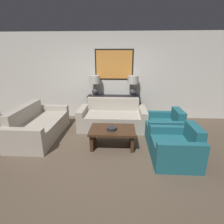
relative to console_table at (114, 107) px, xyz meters
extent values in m
plane|color=brown|center=(0.00, -2.14, -0.38)|extent=(20.00, 20.00, 0.00)
cube|color=beige|center=(0.00, 0.26, 0.94)|extent=(7.95, 0.10, 2.65)
cube|color=black|center=(0.00, 0.20, 1.32)|extent=(1.18, 0.01, 0.92)
cube|color=orange|center=(0.00, 0.19, 1.32)|extent=(1.10, 0.02, 0.84)
cube|color=black|center=(0.00, 0.00, 0.00)|extent=(1.64, 0.35, 0.77)
cylinder|color=#333338|center=(-0.58, 0.00, 0.40)|extent=(0.17, 0.17, 0.02)
sphere|color=#333338|center=(-0.58, 0.00, 0.51)|extent=(0.20, 0.20, 0.20)
cylinder|color=#8C7A51|center=(-0.58, 0.00, 0.69)|extent=(0.02, 0.02, 0.16)
cylinder|color=#B2ADA3|center=(-0.58, 0.00, 0.89)|extent=(0.32, 0.32, 0.24)
cylinder|color=#333338|center=(0.58, 0.00, 0.40)|extent=(0.17, 0.17, 0.02)
sphere|color=#333338|center=(0.58, 0.00, 0.51)|extent=(0.20, 0.20, 0.20)
cylinder|color=#8C7A51|center=(0.58, 0.00, 0.69)|extent=(0.02, 0.02, 0.16)
cylinder|color=#B2ADA3|center=(0.58, 0.00, 0.89)|extent=(0.32, 0.32, 0.24)
cube|color=#ADA393|center=(0.00, -0.83, -0.17)|extent=(1.51, 0.74, 0.43)
cube|color=#ADA393|center=(0.00, -0.37, 0.01)|extent=(1.51, 0.18, 0.79)
cube|color=#ADA393|center=(-0.84, -0.74, -0.09)|extent=(0.18, 0.92, 0.58)
cube|color=#ADA393|center=(0.84, -0.74, -0.09)|extent=(0.18, 0.92, 0.58)
cube|color=#ADA393|center=(-1.69, -1.39, -0.17)|extent=(0.74, 1.51, 0.43)
cube|color=#ADA393|center=(-2.15, -1.39, 0.01)|extent=(0.18, 1.51, 0.79)
cube|color=#ADA393|center=(-1.78, -2.24, -0.09)|extent=(0.92, 0.18, 0.58)
cube|color=#ADA393|center=(-1.78, -0.55, -0.09)|extent=(0.92, 0.18, 0.58)
cube|color=#3D2616|center=(0.05, -1.81, 0.02)|extent=(1.00, 0.66, 0.05)
cube|color=#3D2616|center=(-0.38, -1.81, -0.19)|extent=(0.07, 0.53, 0.38)
cube|color=#3D2616|center=(0.49, -1.81, -0.19)|extent=(0.07, 0.53, 0.38)
cylinder|color=#232328|center=(0.04, -1.85, 0.08)|extent=(0.22, 0.22, 0.06)
cube|color=#1E5B66|center=(1.19, -1.32, -0.17)|extent=(0.67, 0.61, 0.42)
cube|color=#1E5B66|center=(1.62, -1.32, -0.01)|extent=(0.18, 0.61, 0.74)
cube|color=#1E5B66|center=(1.28, -0.94, -0.09)|extent=(0.85, 0.14, 0.58)
cube|color=#1E5B66|center=(1.28, -1.69, -0.09)|extent=(0.85, 0.14, 0.58)
cube|color=#1E5B66|center=(1.19, -2.30, -0.17)|extent=(0.67, 0.61, 0.42)
cube|color=#1E5B66|center=(1.62, -2.30, -0.01)|extent=(0.18, 0.61, 0.74)
cube|color=#1E5B66|center=(1.28, -1.93, -0.09)|extent=(0.85, 0.14, 0.58)
cube|color=#1E5B66|center=(1.28, -2.68, -0.09)|extent=(0.85, 0.14, 0.58)
camera|label=1|loc=(0.24, -5.35, 1.61)|focal=28.00mm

